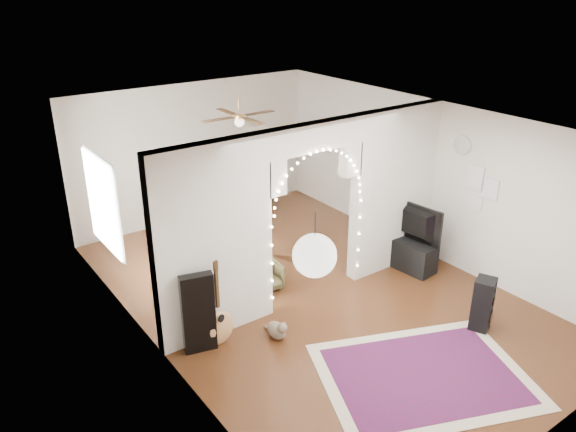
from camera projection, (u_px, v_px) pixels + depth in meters
floor at (312, 293)px, 8.70m from camera, size 7.50×7.50×0.00m
ceiling at (315, 122)px, 7.62m from camera, size 5.00×7.50×0.02m
wall_back at (194, 152)px, 10.95m from camera, size 5.00×0.02×2.70m
wall_front at (556, 338)px, 5.37m from camera, size 5.00×0.02×2.70m
wall_left at (152, 261)px, 6.81m from camera, size 0.02×7.50×2.70m
wall_right at (429, 179)px, 9.50m from camera, size 0.02×7.50×2.70m
divider_wall at (313, 209)px, 8.13m from camera, size 5.00×0.20×2.70m
fairy_lights at (319, 203)px, 7.98m from camera, size 1.64×0.04×1.60m
window at (102, 204)px, 8.11m from camera, size 0.04×1.20×1.40m
wall_clock at (463, 145)px, 8.75m from camera, size 0.03×0.31×0.31m
picture_frames at (479, 188)px, 8.69m from camera, size 0.02×0.50×0.70m
paper_lantern at (315, 256)px, 5.00m from camera, size 0.40×0.40×0.40m
ceiling_fan at (239, 116)px, 9.23m from camera, size 1.10×1.10×0.30m
area_rug at (423, 375)px, 6.91m from camera, size 3.02×2.67×0.02m
guitar_case at (198, 313)px, 7.18m from camera, size 0.45×0.24×1.12m
acoustic_guitar at (218, 315)px, 7.32m from camera, size 0.45×0.28×1.06m
tabby_cat at (277, 330)px, 7.58m from camera, size 0.21×0.49×0.32m
floor_speaker at (483, 304)px, 7.70m from camera, size 0.38×0.36×0.77m
media_console at (406, 253)px, 9.39m from camera, size 0.50×1.03×0.50m
tv at (409, 223)px, 9.17m from camera, size 0.25×1.08×0.62m
bookcase at (187, 192)px, 10.85m from camera, size 1.35×0.58×1.35m
dining_table at (234, 180)px, 11.42m from camera, size 1.29×0.95×0.76m
flower_vase at (234, 173)px, 11.35m from camera, size 0.20×0.20×0.19m
dining_chair_left at (266, 276)px, 8.77m from camera, size 0.49×0.50×0.42m
dining_chair_right at (239, 258)px, 9.20m from camera, size 0.73×0.74×0.53m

